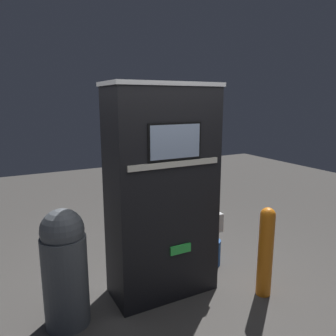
{
  "coord_description": "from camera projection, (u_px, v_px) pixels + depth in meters",
  "views": [
    {
      "loc": [
        -1.47,
        -2.63,
        2.04
      ],
      "look_at": [
        0.0,
        0.14,
        1.39
      ],
      "focal_mm": 35.0,
      "sensor_mm": 36.0,
      "label": 1
    }
  ],
  "objects": [
    {
      "name": "ground_plane",
      "position": [
        174.0,
        302.0,
        3.36
      ],
      "size": [
        14.0,
        14.0,
        0.0
      ],
      "primitive_type": "plane",
      "color": "#423F3D"
    },
    {
      "name": "gas_pump",
      "position": [
        162.0,
        192.0,
        3.37
      ],
      "size": [
        1.19,
        0.58,
        2.2
      ],
      "color": "black",
      "rests_on": "ground_plane"
    },
    {
      "name": "safety_bollard",
      "position": [
        266.0,
        249.0,
        3.4
      ],
      "size": [
        0.16,
        0.16,
        0.97
      ],
      "color": "orange",
      "rests_on": "ground_plane"
    },
    {
      "name": "trash_bin",
      "position": [
        65.0,
        267.0,
        2.94
      ],
      "size": [
        0.41,
        0.41,
        1.11
      ],
      "color": "#51565B",
      "rests_on": "ground_plane"
    },
    {
      "name": "squeegee_bucket",
      "position": [
        210.0,
        252.0,
        4.11
      ],
      "size": [
        0.26,
        0.26,
        0.72
      ],
      "color": "#1E478C",
      "rests_on": "ground_plane"
    }
  ]
}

